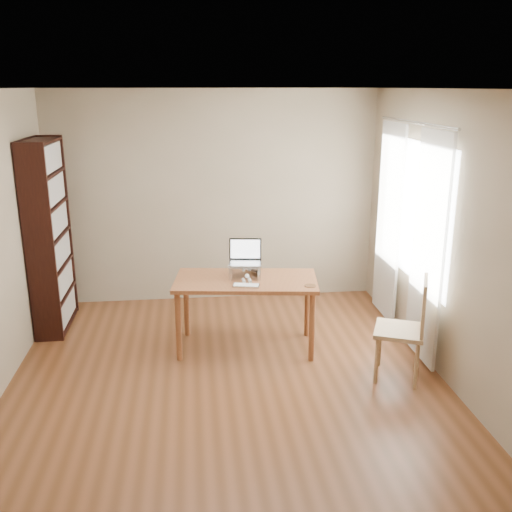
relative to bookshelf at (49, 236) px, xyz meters
The scene contains 10 objects.
room 2.43m from the bookshelf, 39.52° to the right, with size 4.04×4.54×2.64m.
bookshelf is the anchor object (origin of this frame).
curtains 3.83m from the bookshelf, 11.30° to the right, with size 0.03×1.90×2.25m.
desk 2.26m from the bookshelf, 21.41° to the right, with size 1.51×0.89×0.75m.
laptop_stand 2.21m from the bookshelf, 19.47° to the right, with size 0.32×0.25×0.13m.
laptop 2.18m from the bookshelf, 18.02° to the right, with size 0.36×0.32×0.23m.
keyboard 2.32m from the bookshelf, 26.68° to the right, with size 0.28×0.17×0.02m.
coaster 2.91m from the bookshelf, 22.22° to the right, with size 0.11×0.11×0.01m, color brown.
cat 2.20m from the bookshelf, 18.75° to the right, with size 0.25×0.48×0.15m.
chair 3.88m from the bookshelf, 24.70° to the right, with size 0.58×0.57×0.98m.
Camera 1 is at (-0.28, -4.69, 2.62)m, focal length 40.00 mm.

